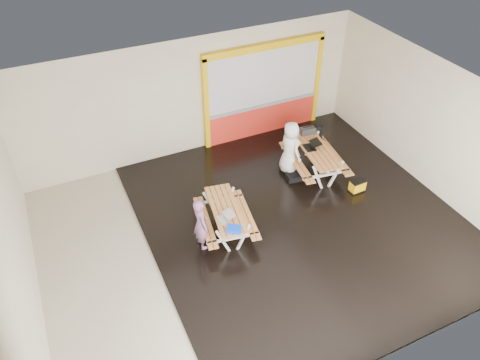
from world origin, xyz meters
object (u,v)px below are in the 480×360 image
laptop_left (226,217)px  laptop_right (312,146)px  person_right (290,148)px  fluke_bag (357,186)px  picnic_table_left (226,214)px  person_left (201,224)px  blue_pouch (234,229)px  toolbox (308,131)px  picnic_table_right (315,154)px  dark_case (294,177)px  backpack (318,131)px

laptop_left → laptop_right: 3.63m
person_right → laptop_right: bearing=-113.9°
laptop_right → fluke_bag: laptop_right is taller
picnic_table_left → laptop_left: size_ratio=5.27×
person_left → blue_pouch: size_ratio=4.28×
person_left → toolbox: size_ratio=3.00×
laptop_left → blue_pouch: laptop_left is taller
picnic_table_right → laptop_right: 0.28m
laptop_right → person_left: bearing=-159.0°
toolbox → picnic_table_left: bearing=-151.1°
picnic_table_left → person_right: bearing=28.9°
blue_pouch → fluke_bag: (3.91, 0.61, -0.56)m
laptop_left → dark_case: bearing=26.8°
laptop_left → toolbox: toolbox is taller
laptop_right → picnic_table_right: bearing=-47.5°
picnic_table_left → person_left: 0.80m
picnic_table_right → backpack: 1.00m
backpack → person_right: bearing=-157.1°
picnic_table_right → laptop_right: laptop_right is taller
person_right → backpack: (1.24, 0.52, -0.11)m
person_left → laptop_left: (0.59, -0.07, 0.02)m
toolbox → backpack: bearing=8.5°
picnic_table_right → fluke_bag: size_ratio=5.18×
dark_case → fluke_bag: fluke_bag is taller
toolbox → backpack: size_ratio=0.96×
toolbox → picnic_table_right: bearing=-103.5°
blue_pouch → dark_case: size_ratio=0.72×
picnic_table_left → laptop_right: bearing=21.4°
backpack → fluke_bag: (-0.01, -2.08, -0.52)m
person_left → person_right: person_right is taller
laptop_right → blue_pouch: laptop_right is taller
picnic_table_right → dark_case: size_ratio=4.99×
person_right → backpack: 1.35m
laptop_right → dark_case: bearing=-161.6°
picnic_table_right → person_left: (-3.95, -1.39, 0.15)m
picnic_table_right → backpack: (0.58, 0.81, 0.12)m
picnic_table_left → blue_pouch: size_ratio=6.30×
laptop_right → toolbox: 0.71m
person_left → picnic_table_right: bearing=-73.9°
laptop_right → laptop_left: bearing=-154.6°
dark_case → picnic_table_right: bearing=8.6°
blue_pouch → laptop_left: bearing=92.8°
person_right → laptop_right: size_ratio=3.23×
laptop_left → dark_case: (2.67, 1.35, -0.65)m
person_right → backpack: bearing=-72.6°
person_left → laptop_right: bearing=-72.2°
laptop_left → toolbox: size_ratio=0.84×
picnic_table_left → fluke_bag: (3.79, -0.14, -0.34)m
laptop_right → fluke_bag: size_ratio=1.13×
picnic_table_left → laptop_left: 0.42m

